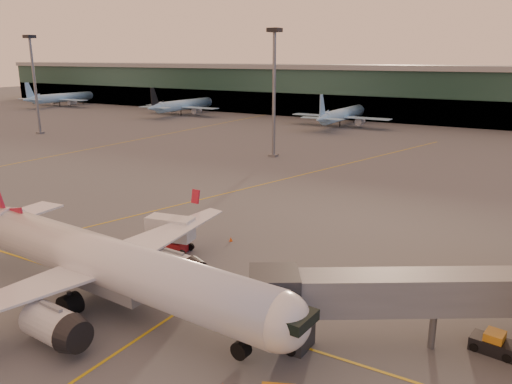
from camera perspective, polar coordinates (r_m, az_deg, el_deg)
The scene contains 11 objects.
ground at distance 42.71m, azimuth -18.09°, elevation -13.70°, with size 600.00×600.00×0.00m, color #4C4F54.
taxi_markings at distance 80.05m, azimuth 2.54°, elevation 0.63°, with size 100.12×173.00×0.01m.
terminal at distance 168.59m, azimuth 21.04°, elevation 10.34°, with size 400.00×20.00×17.60m.
mast_west_far at distance 146.98m, azimuth -24.03°, elevation 11.86°, with size 2.40×2.40×25.60m.
mast_west_near at distance 102.57m, azimuth 2.08°, elevation 12.24°, with size 2.40×2.40×25.60m.
distant_aircraft_row at distance 151.81m, azimuth 11.24°, elevation 7.28°, with size 290.00×34.00×13.00m.
main_airplane at distance 43.03m, azimuth -17.20°, elevation -7.73°, with size 39.21×35.34×11.83m.
jet_bridge at distance 38.09m, azimuth 21.96°, elevation -10.88°, with size 24.38×16.68×5.86m.
catering_truck at distance 53.60m, azimuth -9.69°, elevation -4.57°, with size 5.27×3.05×3.84m.
pushback_tug at distance 40.18m, azimuth 25.51°, elevation -15.41°, with size 3.21×2.03×1.55m.
cone_wing_left at distance 56.53m, azimuth -2.89°, elevation -5.40°, with size 0.40×0.40×0.50m.
Camera 1 is at (29.17, -23.87, 20.09)m, focal length 35.00 mm.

